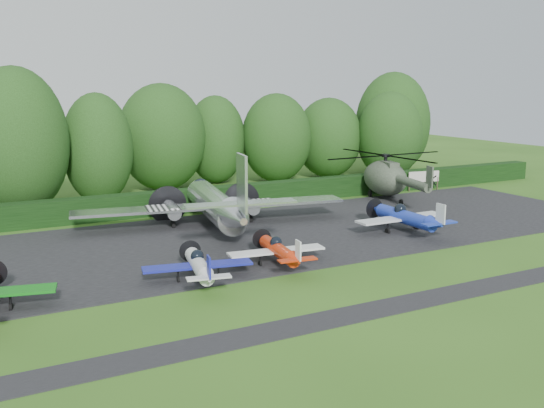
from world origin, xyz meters
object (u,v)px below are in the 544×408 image
transport_plane (217,205)px  light_plane_blue (405,217)px  sign_board (424,178)px  helicopter (386,175)px  light_plane_orange (279,250)px  light_plane_white (199,265)px

transport_plane → light_plane_blue: 14.43m
sign_board → light_plane_blue: bearing=-144.5°
helicopter → sign_board: (6.46, 1.74, -0.96)m
helicopter → light_plane_orange: bearing=-156.1°
light_plane_white → light_plane_blue: size_ratio=0.83×
sign_board → light_plane_white: bearing=-160.3°
light_plane_blue → sign_board: bearing=44.5°
transport_plane → light_plane_orange: transport_plane is taller
light_plane_blue → helicopter: helicopter is taller
transport_plane → light_plane_blue: size_ratio=2.72×
transport_plane → helicopter: transport_plane is taller
light_plane_blue → helicopter: size_ratio=0.50×
transport_plane → sign_board: transport_plane is taller
light_plane_white → light_plane_blue: (18.06, 3.77, 0.21)m
light_plane_white → sign_board: light_plane_white is taller
light_plane_blue → sign_board: 19.50m
transport_plane → light_plane_white: transport_plane is taller
light_plane_white → light_plane_orange: size_ratio=1.02×
light_plane_blue → light_plane_white: bearing=-168.2°
light_plane_orange → helicopter: bearing=29.8°
transport_plane → light_plane_orange: (-0.36, -10.79, -0.94)m
light_plane_orange → sign_board: (26.44, 16.71, 0.40)m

